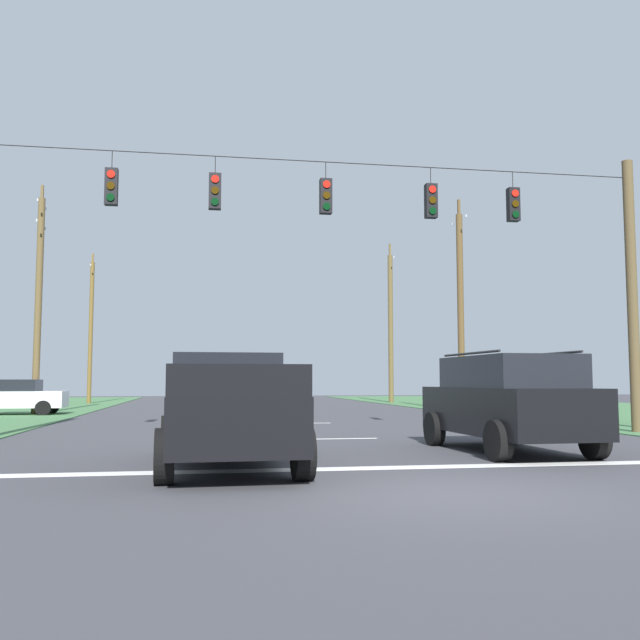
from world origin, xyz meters
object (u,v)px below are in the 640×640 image
object	(u,v)px
utility_pole_mid_right	(461,309)
utility_pole_mid_left	(38,299)
overhead_signal_span	(329,267)
suv_black	(507,401)
pickup_truck	(227,410)
distant_car_far_parked	(484,393)
utility_pole_far_right	(391,326)
utility_pole_far_left	(91,330)
distant_car_oncoming	(555,400)
distant_car_crossing_white	(13,397)

from	to	relation	value
utility_pole_mid_right	utility_pole_mid_left	world-z (taller)	utility_pole_mid_right
overhead_signal_span	utility_pole_mid_left	xyz separation A→B (m)	(-10.35, 13.84, 0.53)
suv_black	utility_pole_mid_left	xyz separation A→B (m)	(-13.31, 18.25, 3.96)
pickup_truck	distant_car_far_parked	distance (m)	27.74
overhead_signal_span	utility_pole_far_right	world-z (taller)	utility_pole_far_right
suv_black	distant_car_far_parked	size ratio (longest dim) A/B	1.12
distant_car_far_parked	utility_pole_far_right	bearing A→B (deg)	104.71
distant_car_far_parked	pickup_truck	bearing A→B (deg)	-121.69
overhead_signal_span	distant_car_far_parked	size ratio (longest dim) A/B	4.13
utility_pole_mid_right	utility_pole_far_left	bearing A→B (deg)	142.80
overhead_signal_span	pickup_truck	size ratio (longest dim) A/B	3.29
suv_black	distant_car_far_parked	xyz separation A→B (m)	(8.73, 22.07, -0.27)
distant_car_oncoming	overhead_signal_span	bearing A→B (deg)	-149.43
suv_black	utility_pole_mid_left	world-z (taller)	utility_pole_mid_left
suv_black	distant_car_crossing_white	distance (m)	23.09
suv_black	utility_pole_far_right	world-z (taller)	utility_pole_far_right
overhead_signal_span	utility_pole_far_left	distance (m)	30.33
overhead_signal_span	utility_pole_mid_right	xyz separation A→B (m)	(9.01, 13.87, 0.45)
distant_car_crossing_white	utility_pole_mid_right	world-z (taller)	utility_pole_mid_right
utility_pole_mid_left	utility_pole_mid_right	bearing A→B (deg)	0.09
distant_car_oncoming	pickup_truck	bearing A→B (deg)	-136.79
pickup_truck	distant_car_far_parked	xyz separation A→B (m)	(14.57, 23.61, -0.18)
distant_car_oncoming	utility_pole_mid_right	distance (m)	9.33
distant_car_oncoming	utility_pole_mid_left	world-z (taller)	utility_pole_mid_left
overhead_signal_span	distant_car_crossing_white	world-z (taller)	overhead_signal_span
suv_black	distant_car_far_parked	distance (m)	23.73
utility_pole_far_left	overhead_signal_span	bearing A→B (deg)	-70.13
overhead_signal_span	suv_black	bearing A→B (deg)	-56.14
overhead_signal_span	pickup_truck	bearing A→B (deg)	-115.79
pickup_truck	utility_pole_far_right	world-z (taller)	utility_pole_far_right
suv_black	utility_pole_far_left	size ratio (longest dim) A/B	0.50
pickup_truck	suv_black	xyz separation A→B (m)	(5.84, 1.54, 0.09)
overhead_signal_span	pickup_truck	xyz separation A→B (m)	(-2.88, -5.96, -3.52)
distant_car_oncoming	suv_black	bearing A→B (deg)	-122.67
overhead_signal_span	utility_pole_far_right	xyz separation A→B (m)	(9.19, 27.20, 0.62)
distant_car_crossing_white	utility_pole_mid_left	distance (m)	4.32
distant_car_oncoming	utility_pole_far_right	bearing A→B (deg)	90.37
pickup_truck	utility_pole_mid_left	xyz separation A→B (m)	(-7.47, 19.79, 4.05)
distant_car_crossing_white	distant_car_far_parked	world-z (taller)	same
distant_car_oncoming	utility_pole_far_right	world-z (taller)	utility_pole_far_right
distant_car_far_parked	utility_pole_far_left	distance (m)	24.86
pickup_truck	distant_car_oncoming	world-z (taller)	pickup_truck
overhead_signal_span	pickup_truck	world-z (taller)	overhead_signal_span
utility_pole_mid_left	distant_car_oncoming	bearing A→B (deg)	-22.94
distant_car_oncoming	distant_car_far_parked	world-z (taller)	same
distant_car_oncoming	utility_pole_far_left	size ratio (longest dim) A/B	0.45
utility_pole_far_left	utility_pole_mid_right	bearing A→B (deg)	-37.20
overhead_signal_span	suv_black	distance (m)	6.33
suv_black	overhead_signal_span	bearing A→B (deg)	123.86
pickup_truck	distant_car_far_parked	world-z (taller)	pickup_truck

